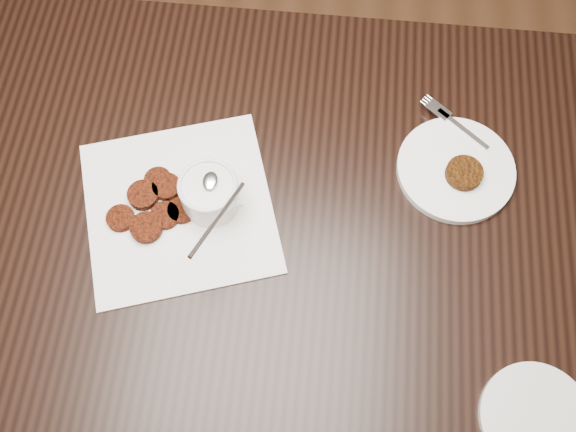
{
  "coord_description": "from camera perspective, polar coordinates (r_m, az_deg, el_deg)",
  "views": [
    {
      "loc": [
        0.15,
        -0.41,
        1.81
      ],
      "look_at": [
        0.11,
        0.02,
        0.8
      ],
      "focal_mm": 39.87,
      "sensor_mm": 36.0,
      "label": 1
    }
  ],
  "objects": [
    {
      "name": "patty_cluster",
      "position": [
        1.17,
        -11.83,
        0.92
      ],
      "size": [
        0.2,
        0.2,
        0.02
      ],
      "primitive_type": null,
      "rotation": [
        0.0,
        0.0,
        0.07
      ],
      "color": "maroon",
      "rests_on": "napkin"
    },
    {
      "name": "plate_empty",
      "position": [
        1.13,
        21.28,
        -16.55
      ],
      "size": [
        0.19,
        0.19,
        0.01
      ],
      "primitive_type": "cylinder",
      "rotation": [
        0.0,
        0.0,
        0.08
      ],
      "color": "silver",
      "rests_on": "table"
    },
    {
      "name": "sauce_ramekin",
      "position": [
        1.11,
        -7.23,
        2.8
      ],
      "size": [
        0.16,
        0.16,
        0.14
      ],
      "primitive_type": null,
      "rotation": [
        0.0,
        0.0,
        -0.18
      ],
      "color": "silver",
      "rests_on": "napkin"
    },
    {
      "name": "floor",
      "position": [
        1.86,
        -3.53,
        -10.34
      ],
      "size": [
        4.0,
        4.0,
        0.0
      ],
      "primitive_type": "plane",
      "color": "brown",
      "rests_on": "ground"
    },
    {
      "name": "table",
      "position": [
        1.51,
        -2.24,
        -4.93
      ],
      "size": [
        1.4,
        0.9,
        0.75
      ],
      "primitive_type": "cube",
      "color": "black",
      "rests_on": "floor"
    },
    {
      "name": "napkin",
      "position": [
        1.17,
        -9.68,
        0.78
      ],
      "size": [
        0.42,
        0.42,
        0.0
      ],
      "primitive_type": "cube",
      "rotation": [
        0.0,
        0.0,
        0.31
      ],
      "color": "white",
      "rests_on": "table"
    },
    {
      "name": "plate_with_patty",
      "position": [
        1.22,
        14.81,
        4.23
      ],
      "size": [
        0.31,
        0.31,
        0.03
      ],
      "primitive_type": null,
      "rotation": [
        0.0,
        0.0,
        -0.69
      ],
      "color": "white",
      "rests_on": "table"
    }
  ]
}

